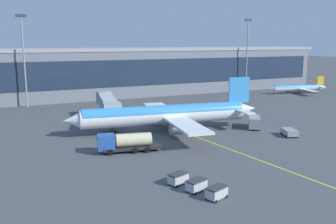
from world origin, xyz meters
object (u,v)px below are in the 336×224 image
object	(u,v)px
fuel_tanker	(125,142)
baggage_cart_2	(178,178)
commuter_jet_near	(298,88)
baggage_cart_1	(196,185)
pushback_tug	(290,132)
lavatory_truck	(254,122)
baggage_cart_0	(217,192)
main_airliner	(167,114)

from	to	relation	value
fuel_tanker	baggage_cart_2	distance (m)	16.62
commuter_jet_near	baggage_cart_1	bearing A→B (deg)	-141.65
pushback_tug	baggage_cart_2	size ratio (longest dim) A/B	1.45
lavatory_truck	commuter_jet_near	size ratio (longest dim) A/B	0.27
baggage_cart_0	lavatory_truck	bearing A→B (deg)	45.12
baggage_cart_0	baggage_cart_2	xyz separation A→B (m)	(-2.10, 6.05, 0.00)
pushback_tug	baggage_cart_1	xyz separation A→B (m)	(-30.27, -15.72, -0.07)
baggage_cart_2	commuter_jet_near	size ratio (longest dim) A/B	0.13
baggage_cart_1	baggage_cart_2	world-z (taller)	same
pushback_tug	commuter_jet_near	size ratio (longest dim) A/B	0.19
fuel_tanker	baggage_cart_2	xyz separation A→B (m)	(1.68, -16.50, -0.96)
main_airliner	commuter_jet_near	world-z (taller)	main_airliner
main_airliner	fuel_tanker	world-z (taller)	main_airliner
main_airliner	baggage_cart_0	world-z (taller)	main_airliner
baggage_cart_2	commuter_jet_near	distance (m)	97.69
baggage_cart_0	commuter_jet_near	world-z (taller)	commuter_jet_near
lavatory_truck	baggage_cart_0	bearing A→B (deg)	-134.88
main_airliner	commuter_jet_near	xyz separation A→B (m)	(67.46, 31.27, -1.58)
main_airliner	lavatory_truck	distance (m)	19.32
lavatory_truck	baggage_cart_2	world-z (taller)	lavatory_truck
fuel_tanker	commuter_jet_near	world-z (taller)	commuter_jet_near
fuel_tanker	baggage_cart_1	size ratio (longest dim) A/B	3.69
main_airliner	fuel_tanker	bearing A→B (deg)	-140.48
fuel_tanker	baggage_cart_0	world-z (taller)	fuel_tanker
main_airliner	pushback_tug	bearing A→B (deg)	-35.02
fuel_tanker	baggage_cart_0	distance (m)	22.88
main_airliner	lavatory_truck	bearing A→B (deg)	-17.12
main_airliner	pushback_tug	size ratio (longest dim) A/B	9.53
fuel_tanker	baggage_cart_2	bearing A→B (deg)	-84.20
pushback_tug	baggage_cart_1	distance (m)	34.11
fuel_tanker	baggage_cart_2	world-z (taller)	fuel_tanker
baggage_cart_1	commuter_jet_near	size ratio (longest dim) A/B	0.13
lavatory_truck	baggage_cart_0	size ratio (longest dim) A/B	2.00
baggage_cart_0	fuel_tanker	bearing A→B (deg)	99.50
lavatory_truck	baggage_cart_0	world-z (taller)	lavatory_truck
lavatory_truck	fuel_tanker	bearing A→B (deg)	-171.21
main_airliner	baggage_cart_0	bearing A→B (deg)	-105.07
baggage_cart_0	commuter_jet_near	bearing A→B (deg)	40.09
pushback_tug	fuel_tanker	bearing A→B (deg)	173.42
baggage_cart_1	baggage_cart_2	bearing A→B (deg)	109.13
lavatory_truck	baggage_cart_1	bearing A→B (deg)	-139.31
main_airliner	baggage_cart_2	distance (m)	29.23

